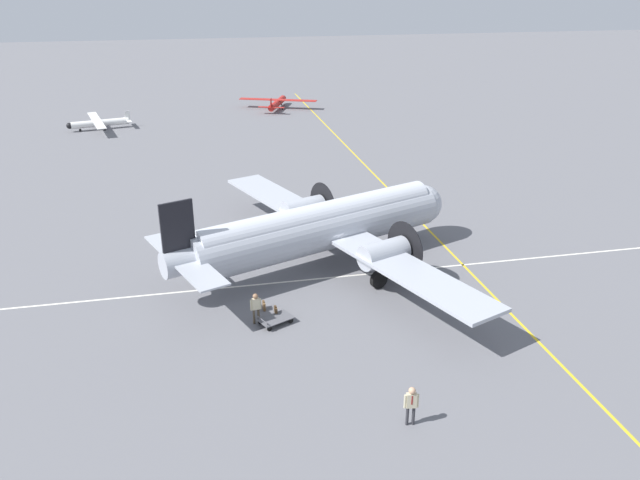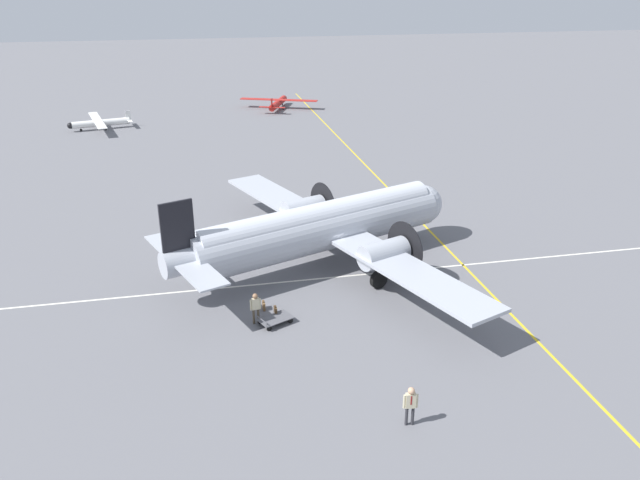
{
  "view_description": "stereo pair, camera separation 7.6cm",
  "coord_description": "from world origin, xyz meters",
  "px_view_note": "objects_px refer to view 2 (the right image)",
  "views": [
    {
      "loc": [
        34.56,
        -7.35,
        16.96
      ],
      "look_at": [
        0.0,
        0.0,
        1.76
      ],
      "focal_mm": 35.0,
      "sensor_mm": 36.0,
      "label": 1
    },
    {
      "loc": [
        34.58,
        -7.27,
        16.96
      ],
      "look_at": [
        0.0,
        0.0,
        1.76
      ],
      "focal_mm": 35.0,
      "sensor_mm": 36.0,
      "label": 2
    }
  ],
  "objects_px": {
    "suitcase_upright_spare": "(264,306)",
    "passenger_boarding": "(256,305)",
    "crew_foreground": "(411,402)",
    "light_aircraft_distant": "(278,102)",
    "suitcase_near_door": "(276,312)",
    "baggage_cart": "(275,319)",
    "light_aircraft_taxiing": "(99,123)",
    "airliner_main": "(326,226)"
  },
  "relations": [
    {
      "from": "crew_foreground",
      "to": "baggage_cart",
      "type": "relative_size",
      "value": 0.89
    },
    {
      "from": "suitcase_upright_spare",
      "to": "baggage_cart",
      "type": "distance_m",
      "value": 1.67
    },
    {
      "from": "crew_foreground",
      "to": "light_aircraft_distant",
      "type": "xyz_separation_m",
      "value": [
        -64.65,
        4.16,
        -0.27
      ]
    },
    {
      "from": "suitcase_near_door",
      "to": "light_aircraft_distant",
      "type": "height_order",
      "value": "light_aircraft_distant"
    },
    {
      "from": "passenger_boarding",
      "to": "suitcase_near_door",
      "type": "distance_m",
      "value": 1.39
    },
    {
      "from": "suitcase_upright_spare",
      "to": "passenger_boarding",
      "type": "bearing_deg",
      "value": -22.86
    },
    {
      "from": "suitcase_near_door",
      "to": "light_aircraft_distant",
      "type": "bearing_deg",
      "value": 171.45
    },
    {
      "from": "airliner_main",
      "to": "suitcase_upright_spare",
      "type": "height_order",
      "value": "airliner_main"
    },
    {
      "from": "airliner_main",
      "to": "crew_foreground",
      "type": "xyz_separation_m",
      "value": [
        15.55,
        0.06,
        -1.5
      ]
    },
    {
      "from": "suitcase_near_door",
      "to": "suitcase_upright_spare",
      "type": "distance_m",
      "value": 1.08
    },
    {
      "from": "light_aircraft_taxiing",
      "to": "passenger_boarding",
      "type": "bearing_deg",
      "value": 92.04
    },
    {
      "from": "baggage_cart",
      "to": "light_aircraft_taxiing",
      "type": "relative_size",
      "value": 0.21
    },
    {
      "from": "airliner_main",
      "to": "light_aircraft_taxiing",
      "type": "bearing_deg",
      "value": 92.35
    },
    {
      "from": "suitcase_upright_spare",
      "to": "baggage_cart",
      "type": "height_order",
      "value": "baggage_cart"
    },
    {
      "from": "crew_foreground",
      "to": "passenger_boarding",
      "type": "bearing_deg",
      "value": -53.96
    },
    {
      "from": "baggage_cart",
      "to": "light_aircraft_taxiing",
      "type": "height_order",
      "value": "light_aircraft_taxiing"
    },
    {
      "from": "light_aircraft_taxiing",
      "to": "baggage_cart",
      "type": "bearing_deg",
      "value": 93.03
    },
    {
      "from": "passenger_boarding",
      "to": "light_aircraft_distant",
      "type": "xyz_separation_m",
      "value": [
        -55.37,
        9.35,
        -0.23
      ]
    },
    {
      "from": "suitcase_upright_spare",
      "to": "light_aircraft_taxiing",
      "type": "bearing_deg",
      "value": -163.66
    },
    {
      "from": "light_aircraft_distant",
      "to": "light_aircraft_taxiing",
      "type": "distance_m",
      "value": 23.64
    },
    {
      "from": "airliner_main",
      "to": "light_aircraft_taxiing",
      "type": "xyz_separation_m",
      "value": [
        -41.37,
        -18.12,
        -1.8
      ]
    },
    {
      "from": "baggage_cart",
      "to": "light_aircraft_distant",
      "type": "xyz_separation_m",
      "value": [
        -55.64,
        8.38,
        0.56
      ]
    },
    {
      "from": "passenger_boarding",
      "to": "airliner_main",
      "type": "bearing_deg",
      "value": 44.2
    },
    {
      "from": "crew_foreground",
      "to": "light_aircraft_distant",
      "type": "relative_size",
      "value": 0.18
    },
    {
      "from": "passenger_boarding",
      "to": "light_aircraft_taxiing",
      "type": "height_order",
      "value": "light_aircraft_taxiing"
    },
    {
      "from": "crew_foreground",
      "to": "suitcase_near_door",
      "type": "distance_m",
      "value": 10.55
    },
    {
      "from": "light_aircraft_distant",
      "to": "airliner_main",
      "type": "bearing_deg",
      "value": -163.18
    },
    {
      "from": "crew_foreground",
      "to": "baggage_cart",
      "type": "xyz_separation_m",
      "value": [
        -9.01,
        -4.22,
        -0.84
      ]
    },
    {
      "from": "baggage_cart",
      "to": "light_aircraft_distant",
      "type": "distance_m",
      "value": 56.27
    },
    {
      "from": "suitcase_near_door",
      "to": "passenger_boarding",
      "type": "bearing_deg",
      "value": -69.56
    },
    {
      "from": "passenger_boarding",
      "to": "suitcase_near_door",
      "type": "height_order",
      "value": "passenger_boarding"
    },
    {
      "from": "light_aircraft_distant",
      "to": "passenger_boarding",
      "type": "bearing_deg",
      "value": -167.84
    },
    {
      "from": "crew_foreground",
      "to": "light_aircraft_distant",
      "type": "distance_m",
      "value": 64.79
    },
    {
      "from": "crew_foreground",
      "to": "suitcase_upright_spare",
      "type": "height_order",
      "value": "crew_foreground"
    },
    {
      "from": "baggage_cart",
      "to": "airliner_main",
      "type": "bearing_deg",
      "value": 32.72
    },
    {
      "from": "suitcase_upright_spare",
      "to": "baggage_cart",
      "type": "bearing_deg",
      "value": 13.63
    },
    {
      "from": "passenger_boarding",
      "to": "light_aircraft_distant",
      "type": "height_order",
      "value": "light_aircraft_distant"
    },
    {
      "from": "airliner_main",
      "to": "baggage_cart",
      "type": "height_order",
      "value": "airliner_main"
    },
    {
      "from": "airliner_main",
      "to": "light_aircraft_taxiing",
      "type": "distance_m",
      "value": 45.2
    },
    {
      "from": "crew_foreground",
      "to": "passenger_boarding",
      "type": "relative_size",
      "value": 1.04
    },
    {
      "from": "passenger_boarding",
      "to": "suitcase_near_door",
      "type": "xyz_separation_m",
      "value": [
        -0.4,
        1.08,
        -0.76
      ]
    },
    {
      "from": "airliner_main",
      "to": "baggage_cart",
      "type": "xyz_separation_m",
      "value": [
        6.54,
        -4.16,
        -2.33
      ]
    }
  ]
}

